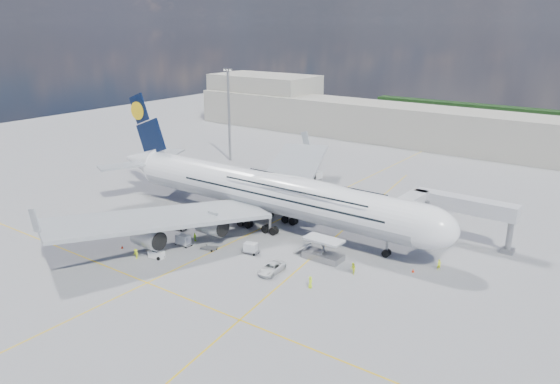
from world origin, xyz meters
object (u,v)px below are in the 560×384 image
Objects in this scene: cone_wing_left_outer at (268,190)px; cone_wing_right_inner at (204,230)px; dolly_back at (153,217)px; catering_truck_inner at (264,197)px; crew_nose at (439,265)px; jet_bridge at (441,206)px; crew_loader at (353,269)px; cone_tail at (193,190)px; airliner at (268,192)px; catering_truck_outer at (307,173)px; dolly_nose_near at (209,248)px; crew_van at (310,282)px; cargo_loader at (322,252)px; crew_tug at (136,254)px; service_van at (271,268)px; cone_nose at (413,271)px; dolly_row_a at (111,227)px; dolly_row_c at (183,240)px; dolly_row_b at (179,228)px; dolly_nose_far at (251,248)px; baggage_tug at (157,254)px; light_mast at (229,114)px; cone_wing_right_outer at (122,247)px; cone_wing_left_inner at (279,207)px; crew_wing at (195,237)px.

cone_wing_left_outer is 0.96× the size of cone_wing_right_inner.
cone_wing_left_outer is at bearing 75.28° from dolly_back.
crew_nose is at bearing -0.58° from catering_truck_inner.
jet_bridge is at bearing 13.91° from catering_truck_inner.
jet_bridge is at bearing 116.62° from crew_loader.
cone_wing_right_inner is at bearing -40.89° from cone_tail.
airliner reaches higher than catering_truck_outer.
airliner is 16.69m from dolly_nose_near.
dolly_nose_near is 21.93m from crew_van.
airliner is at bearing -52.21° from cone_wing_left_outer.
crew_tug is (-25.03, -18.12, -0.37)m from cargo_loader.
catering_truck_inner is (-8.61, 9.53, -5.17)m from airliner.
cone_nose is (17.91, 13.25, -0.48)m from service_van.
dolly_back is at bearing 103.87° from dolly_row_a.
dolly_row_b is at bearing 137.73° from dolly_row_c.
dolly_back is at bearing 161.75° from dolly_nose_far.
baggage_tug is 4.97× the size of cone_nose.
cone_nose is at bearing -85.16° from jet_bridge.
crew_tug is at bearing -5.37° from dolly_row_a.
dolly_row_c reaches higher than crew_nose.
dolly_back is 20.42m from dolly_nose_near.
dolly_nose_near is at bearing -155.44° from cargo_loader.
catering_truck_outer is at bearing 93.61° from dolly_row_a.
light_mast is at bearing 29.31° from crew_van.
cone_wing_right_outer reaches higher than dolly_row_b.
jet_bridge is 34.53m from cone_wing_left_inner.
service_van reaches higher than dolly_nose_near.
cargo_loader is 2.72× the size of dolly_row_b.
cone_tail is (-21.23, 23.80, -0.79)m from dolly_row_c.
jet_bridge reaches higher than cone_wing_left_outer.
baggage_tug reaches higher than cone_wing_left_inner.
dolly_row_c is 46.61m from catering_truck_outer.
dolly_nose_near is 1.65× the size of crew_loader.
light_mast reaches higher than dolly_back.
cone_wing_right_outer is (-13.93, -23.79, -6.61)m from airliner.
dolly_nose_far is 1.13× the size of baggage_tug.
jet_bridge is at bearing 3.05° from cone_wing_left_inner.
airliner is 34.21m from crew_nose.
crew_tug is at bearing -144.09° from cargo_loader.
dolly_back is 19.59m from crew_tug.
light_mast is at bearing 125.81° from cone_wing_right_inner.
dolly_row_a is (-38.03, -13.11, -0.12)m from cargo_loader.
dolly_row_a is 1.12× the size of dolly_row_c.
crew_nose is at bearing 2.01° from dolly_nose_near.
crew_wing is at bearing 77.73° from baggage_tug.
dolly_nose_far is at bearing -92.65° from crew_wing.
crew_tug is (-7.12, -9.94, 0.56)m from dolly_nose_near.
airliner reaches higher than crew_van.
airliner is 28.01× the size of baggage_tug.
cone_wing_left_inner is at bearing 160.99° from cone_nose.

